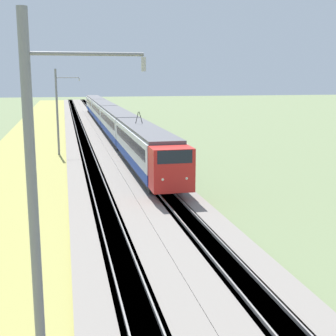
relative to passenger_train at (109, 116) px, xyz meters
name	(u,v)px	position (x,y,z in m)	size (l,w,h in m)	color
ballast_main	(86,150)	(-17.69, 4.42, -2.27)	(240.00, 4.40, 0.30)	gray
ballast_adjacent	(125,148)	(-17.69, 0.00, -2.27)	(240.00, 4.40, 0.30)	gray
track_main	(86,150)	(-17.69, 4.42, -2.26)	(240.00, 1.57, 0.45)	#4C4238
track_adjacent	(125,148)	(-17.69, 0.00, -2.26)	(240.00, 1.57, 0.45)	#4C4238
grass_verge	(36,152)	(-17.69, 9.91, -2.36)	(240.00, 10.03, 0.12)	#99934C
passenger_train	(109,116)	(0.00, 0.00, 0.00)	(85.52, 2.84, 5.15)	red
catenary_mast_near	(37,234)	(-61.04, 7.31, 2.53)	(0.22, 2.56, 9.61)	slate
catenary_mast_mid	(58,112)	(-20.36, 7.30, 2.28)	(0.22, 2.56, 9.10)	slate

